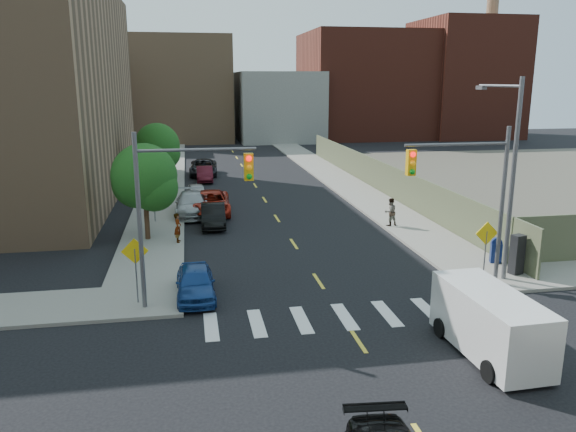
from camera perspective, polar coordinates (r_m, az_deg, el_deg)
name	(u,v)px	position (r m, az deg, el deg)	size (l,w,h in m)	color
ground	(376,368)	(18.56, 8.95, -15.02)	(160.00, 160.00, 0.00)	black
sidewalk_nw	(167,170)	(57.54, -12.21, 4.58)	(3.50, 73.00, 0.15)	gray
sidewalk_ne	(318,166)	(59.02, 3.05, 5.09)	(3.50, 73.00, 0.15)	gray
fence_north	(377,175)	(46.53, 9.07, 4.09)	(0.12, 44.00, 2.50)	#555C40
gravel_lot	(562,179)	(57.09, 26.11, 3.37)	(36.00, 42.00, 0.06)	#595447
bg_bldg_west	(68,101)	(86.94, -21.41, 10.86)	(14.00, 18.00, 12.00)	#592319
bg_bldg_midwest	(183,89)	(87.34, -10.66, 12.55)	(14.00, 16.00, 15.00)	#8C6B4C
bg_bldg_center	(277,106)	(86.49, -1.11, 11.11)	(12.00, 16.00, 10.00)	gray
bg_bldg_east	(363,85)	(91.58, 7.59, 13.01)	(18.00, 18.00, 16.00)	#592319
bg_bldg_fareast	(463,79)	(95.81, 17.40, 13.15)	(14.00, 16.00, 18.00)	#592319
smokestack	(489,46)	(97.83, 19.78, 15.91)	(1.80, 1.80, 28.00)	#8C6B4C
signal_nw	(179,197)	(21.77, -11.02, 1.94)	(4.59, 0.30, 7.00)	#59595E
signal_ne	(470,186)	(24.64, 18.05, 2.87)	(4.59, 0.30, 7.00)	#59595E
streetlight_ne	(509,165)	(26.40, 21.51, 4.80)	(0.25, 3.70, 9.00)	#59595E
warn_sign_nw	(135,259)	(22.99, -15.26, -4.20)	(1.06, 0.06, 2.83)	#59595E
warn_sign_ne	(486,240)	(26.20, 19.49, -2.32)	(1.06, 0.06, 2.83)	#59595E
warn_sign_midwest	(154,193)	(36.06, -13.49, 2.31)	(1.06, 0.06, 2.83)	#59595E
tree_west_near	(144,180)	(31.92, -14.38, 3.54)	(3.66, 3.64, 5.52)	#332114
tree_west_far	(157,148)	(46.75, -13.13, 6.70)	(3.66, 3.64, 5.52)	#332114
parked_car_blue	(195,282)	(23.78, -9.40, -6.67)	(1.58, 3.92, 1.33)	navy
parked_car_black	(213,215)	(35.07, -7.61, 0.07)	(1.45, 4.17, 1.37)	black
parked_car_red	(211,203)	(38.26, -7.84, 1.33)	(2.54, 5.51, 1.53)	#A82110
parked_car_silver	(191,204)	(38.12, -9.79, 1.20)	(2.12, 5.21, 1.51)	#A2A6AA
parked_car_white	(197,192)	(42.86, -9.25, 2.40)	(1.45, 3.60, 1.23)	#BDBDBD
parked_car_maroon	(205,174)	(50.86, -8.47, 4.25)	(1.42, 4.06, 1.34)	#430D16
parked_car_grey	(203,167)	(54.19, -8.59, 4.91)	(2.51, 5.44, 1.51)	black
cargo_van	(488,320)	(19.89, 19.61, -9.96)	(2.14, 4.85, 2.19)	silver
mailbox	(496,250)	(29.25, 20.39, -3.30)	(0.61, 0.53, 1.25)	#0D1B4E
payphone	(517,254)	(27.81, 22.23, -3.63)	(0.55, 0.45, 1.85)	black
pedestrian_west	(178,228)	(31.37, -11.13, -1.17)	(0.59, 0.39, 1.63)	gray
pedestrian_east	(390,212)	(34.82, 10.36, 0.41)	(0.83, 0.65, 1.71)	gray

